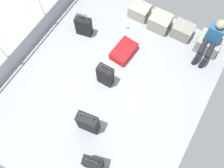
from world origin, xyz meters
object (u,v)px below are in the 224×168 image
at_px(cargo_crate_1, 160,22).
at_px(paper_cup, 127,27).
at_px(cargo_crate_0, 140,11).
at_px(suitcase_2, 124,51).
at_px(suitcase_1, 84,26).
at_px(cargo_crate_3, 208,44).
at_px(suitcase_3, 93,163).
at_px(suitcase_4, 88,123).
at_px(passenger_seated, 211,40).
at_px(cargo_crate_2, 182,31).
at_px(suitcase_0, 105,75).

xyz_separation_m(cargo_crate_1, paper_cup, (-0.70, -0.46, -0.15)).
xyz_separation_m(cargo_crate_0, cargo_crate_1, (0.62, -0.07, 0.03)).
bearing_deg(cargo_crate_0, suitcase_2, -79.45).
distance_m(suitcase_1, suitcase_2, 1.18).
height_order(cargo_crate_3, suitcase_3, suitcase_3).
xyz_separation_m(cargo_crate_3, suitcase_2, (-1.68, -1.18, -0.09)).
height_order(suitcase_1, suitcase_4, suitcase_4).
bearing_deg(passenger_seated, cargo_crate_2, 161.14).
xyz_separation_m(cargo_crate_0, suitcase_0, (0.24, -2.11, 0.14)).
height_order(cargo_crate_2, cargo_crate_3, cargo_crate_3).
height_order(cargo_crate_1, suitcase_3, suitcase_3).
relative_size(suitcase_1, suitcase_3, 0.96).
bearing_deg(cargo_crate_3, cargo_crate_2, 175.62).
bearing_deg(suitcase_0, cargo_crate_3, 50.67).
height_order(suitcase_1, paper_cup, suitcase_1).
height_order(cargo_crate_1, paper_cup, cargo_crate_1).
height_order(cargo_crate_1, suitcase_1, suitcase_1).
bearing_deg(suitcase_0, passenger_seated, 47.99).
height_order(suitcase_0, suitcase_2, suitcase_0).
relative_size(cargo_crate_0, suitcase_4, 0.60).
relative_size(passenger_seated, suitcase_3, 1.47).
distance_m(suitcase_0, suitcase_2, 0.89).
bearing_deg(paper_cup, cargo_crate_0, 81.17).
height_order(suitcase_1, suitcase_2, suitcase_1).
xyz_separation_m(cargo_crate_1, cargo_crate_2, (0.60, 0.06, -0.02)).
distance_m(cargo_crate_1, cargo_crate_3, 1.30).
distance_m(suitcase_0, suitcase_3, 1.88).
bearing_deg(cargo_crate_0, cargo_crate_2, -0.53).
relative_size(cargo_crate_0, suitcase_1, 0.74).
distance_m(suitcase_0, suitcase_1, 1.48).
xyz_separation_m(cargo_crate_2, suitcase_3, (-0.22, -3.82, 0.12)).
xyz_separation_m(suitcase_4, paper_cup, (-0.58, 2.69, -0.30)).
bearing_deg(passenger_seated, cargo_crate_1, 172.19).
bearing_deg(cargo_crate_2, cargo_crate_0, 179.47).
bearing_deg(paper_cup, passenger_seated, 8.06).
relative_size(cargo_crate_1, passenger_seated, 0.50).
relative_size(cargo_crate_3, suitcase_0, 0.76).
distance_m(suitcase_2, suitcase_4, 2.01).
bearing_deg(suitcase_2, suitcase_3, -73.44).
relative_size(cargo_crate_1, paper_cup, 5.54).
distance_m(suitcase_2, paper_cup, 0.78).
bearing_deg(suitcase_4, cargo_crate_2, 77.35).
relative_size(suitcase_2, suitcase_3, 0.93).
relative_size(passenger_seated, suitcase_4, 1.25).
distance_m(suitcase_3, suitcase_4, 0.79).
bearing_deg(cargo_crate_1, passenger_seated, -7.81).
bearing_deg(cargo_crate_3, suitcase_1, -158.16).
relative_size(cargo_crate_3, suitcase_2, 0.82).
height_order(cargo_crate_0, suitcase_1, suitcase_1).
bearing_deg(cargo_crate_3, suitcase_3, -103.64).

